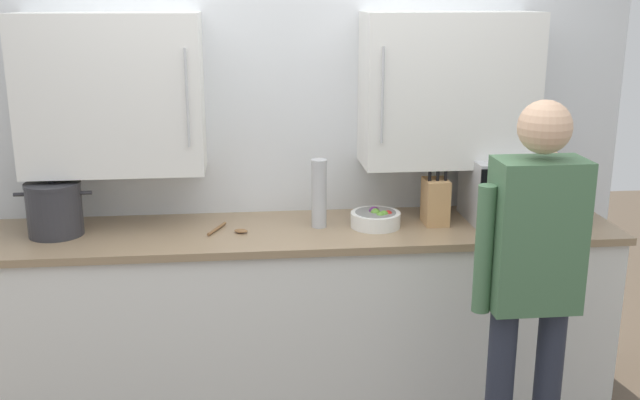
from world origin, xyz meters
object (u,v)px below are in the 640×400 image
stock_pot (54,209)px  knife_block (435,201)px  thermos_flask (319,193)px  wooden_spoon (230,230)px  microwave_oven (513,189)px  person_figure (532,272)px  fruit_bowl (376,218)px

stock_pot → knife_block: size_ratio=1.21×
knife_block → thermos_flask: bearing=179.4°
wooden_spoon → stock_pot: (-0.79, 0.04, 0.11)m
microwave_oven → thermos_flask: 0.95m
wooden_spoon → knife_block: bearing=1.8°
knife_block → person_figure: (0.19, -0.76, -0.08)m
wooden_spoon → knife_block: 0.98m
microwave_oven → wooden_spoon: bearing=-177.8°
fruit_bowl → person_figure: bearing=-56.8°
fruit_bowl → knife_block: bearing=4.4°
stock_pot → thermos_flask: (1.21, -0.00, 0.04)m
thermos_flask → knife_block: bearing=-0.6°
microwave_oven → thermos_flask: size_ratio=1.49×
wooden_spoon → person_figure: bearing=-31.8°
microwave_oven → knife_block: (-0.39, -0.02, -0.04)m
thermos_flask → fruit_bowl: thermos_flask is taller
stock_pot → thermos_flask: bearing=-0.2°
thermos_flask → knife_block: thermos_flask is taller
microwave_oven → person_figure: person_figure is taller
microwave_oven → stock_pot: size_ratio=1.40×
microwave_oven → stock_pot: bearing=-179.7°
person_figure → microwave_oven: bearing=75.6°
fruit_bowl → wooden_spoon: bearing=-179.3°
thermos_flask → microwave_oven: bearing=1.0°
wooden_spoon → thermos_flask: (0.42, 0.04, 0.15)m
stock_pot → fruit_bowl: (1.48, -0.03, -0.08)m
knife_block → microwave_oven: bearing=3.3°
microwave_oven → fruit_bowl: microwave_oven is taller
microwave_oven → fruit_bowl: size_ratio=2.05×
knife_block → person_figure: person_figure is taller
microwave_oven → person_figure: size_ratio=0.29×
wooden_spoon → stock_pot: stock_pot is taller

